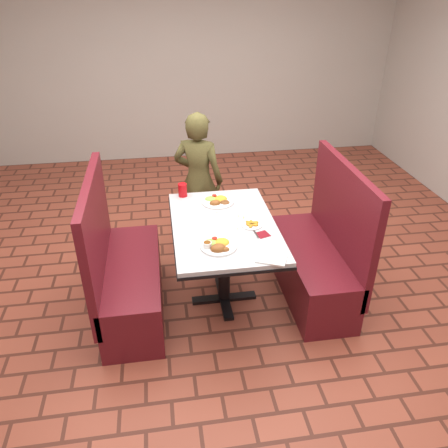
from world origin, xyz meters
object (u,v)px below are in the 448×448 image
at_px(far_dinner_plate, 218,200).
at_px(red_tumbler, 183,190).
at_px(dining_table, 224,235).
at_px(booth_bench_left, 126,277).
at_px(booth_bench_right, 317,260).
at_px(diner_person, 199,180).
at_px(plantain_plate, 251,224).
at_px(near_dinner_plate, 218,244).

distance_m(far_dinner_plate, red_tumbler, 0.33).
bearing_deg(dining_table, booth_bench_left, 180.00).
xyz_separation_m(booth_bench_right, red_tumbler, (-1.08, 0.55, 0.48)).
distance_m(dining_table, far_dinner_plate, 0.39).
xyz_separation_m(booth_bench_right, diner_person, (-0.89, 1.03, 0.35)).
height_order(dining_table, plantain_plate, plantain_plate).
bearing_deg(diner_person, far_dinner_plate, 121.86).
relative_size(dining_table, booth_bench_right, 1.01).
bearing_deg(far_dinner_plate, red_tumbler, 149.15).
distance_m(booth_bench_right, plantain_plate, 0.73).
height_order(booth_bench_left, diner_person, diner_person).
bearing_deg(near_dinner_plate, diner_person, 89.98).
bearing_deg(diner_person, booth_bench_left, 78.86).
height_order(booth_bench_right, red_tumbler, booth_bench_right).
bearing_deg(booth_bench_left, booth_bench_right, 0.00).
height_order(diner_person, near_dinner_plate, diner_person).
bearing_deg(far_dinner_plate, plantain_plate, -64.90).
relative_size(booth_bench_left, diner_person, 0.89).
bearing_deg(near_dinner_plate, red_tumbler, 102.08).
xyz_separation_m(dining_table, booth_bench_right, (0.80, 0.00, -0.32)).
xyz_separation_m(booth_bench_left, near_dinner_plate, (0.70, -0.33, 0.45)).
relative_size(diner_person, far_dinner_plate, 4.96).
xyz_separation_m(booth_bench_left, diner_person, (0.70, 1.03, 0.35)).
relative_size(far_dinner_plate, red_tumbler, 2.36).
height_order(booth_bench_left, booth_bench_right, same).
bearing_deg(booth_bench_left, far_dinner_plate, 25.04).
relative_size(dining_table, red_tumbler, 10.49).
bearing_deg(near_dinner_plate, far_dinner_plate, 82.01).
relative_size(booth_bench_right, plantain_plate, 7.27).
bearing_deg(booth_bench_right, booth_bench_left, 180.00).
bearing_deg(red_tumbler, plantain_plate, -50.99).
bearing_deg(plantain_plate, dining_table, 164.97).
bearing_deg(plantain_plate, near_dinner_plate, -137.97).
xyz_separation_m(booth_bench_right, plantain_plate, (-0.59, -0.06, 0.43)).
relative_size(far_dinner_plate, plantain_plate, 1.65).
height_order(booth_bench_left, plantain_plate, booth_bench_left).
distance_m(booth_bench_left, diner_person, 1.29).
bearing_deg(booth_bench_right, diner_person, 130.97).
distance_m(booth_bench_left, near_dinner_plate, 0.90).
xyz_separation_m(booth_bench_right, far_dinner_plate, (-0.79, 0.38, 0.45)).
bearing_deg(booth_bench_right, red_tumbler, 153.19).
distance_m(far_dinner_plate, plantain_plate, 0.48).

